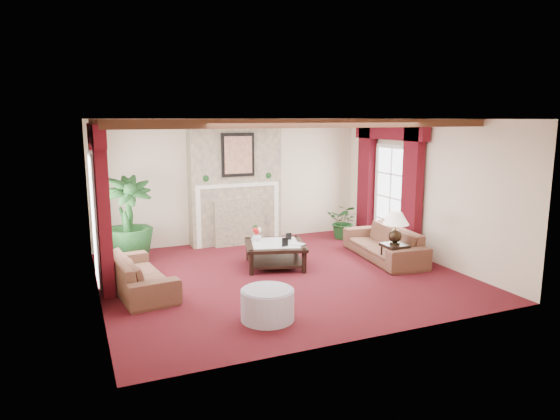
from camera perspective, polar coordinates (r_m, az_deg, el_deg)
name	(u,v)px	position (r m, az deg, el deg)	size (l,w,h in m)	color
floor	(281,275)	(8.81, 0.15, -7.48)	(6.00, 6.00, 0.00)	#460C15
ceiling	(281,119)	(8.38, 0.16, 10.37)	(6.00, 6.00, 0.00)	white
back_wall	(232,181)	(11.05, -5.46, 3.34)	(6.00, 0.02, 2.70)	beige
left_wall	(94,212)	(7.83, -20.47, -0.24)	(0.02, 5.50, 2.70)	beige
right_wall	(424,190)	(10.04, 16.12, 2.25)	(0.02, 5.50, 2.70)	beige
ceiling_beams	(281,123)	(8.38, 0.16, 9.96)	(6.00, 3.00, 0.12)	#3B1F12
fireplace	(234,119)	(10.77, -5.26, 10.36)	(2.00, 0.52, 2.70)	tan
french_door_left	(90,155)	(8.73, -20.92, 5.94)	(0.10, 1.10, 2.16)	white
french_door_right	(393,146)	(10.74, 12.84, 7.10)	(0.10, 1.10, 2.16)	white
curtains_left	(95,128)	(8.72, -20.37, 8.74)	(0.20, 2.40, 2.55)	#420811
curtains_right	(390,126)	(10.66, 12.44, 9.35)	(0.20, 2.40, 2.55)	#420811
sofa_left	(138,267)	(8.27, -15.88, -6.33)	(0.82, 2.02, 0.77)	#3E101B
sofa_right	(384,238)	(9.94, 11.81, -3.16)	(0.84, 2.15, 0.82)	#3E101B
potted_palm	(129,239)	(9.89, -16.89, -3.17)	(0.94, 1.65, 0.92)	black
small_plant	(344,225)	(11.44, 7.33, -1.73)	(1.07, 1.07, 0.62)	black
coffee_table	(275,255)	(9.27, -0.57, -5.14)	(1.07, 1.07, 0.44)	black
side_table	(394,257)	(9.30, 12.91, -5.24)	(0.41, 0.41, 0.48)	black
ottoman	(267,305)	(6.91, -1.44, -10.79)	(0.73, 0.73, 0.43)	#A3A1B7
table_lamp	(395,228)	(9.17, 13.05, -1.98)	(0.48, 0.48, 0.60)	black
flower_vase	(257,236)	(9.38, -2.67, -3.04)	(0.22, 0.23, 0.17)	silver
book	(293,238)	(9.01, 1.48, -3.23)	(0.19, 0.12, 0.28)	black
photo_frame_a	(285,242)	(8.95, 0.57, -3.70)	(0.13, 0.02, 0.17)	black
photo_frame_b	(289,237)	(9.43, 1.00, -3.06)	(0.11, 0.02, 0.14)	black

